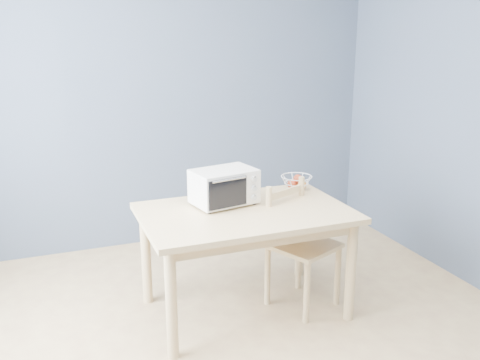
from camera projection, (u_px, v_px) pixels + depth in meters
name	position (u px, v px, depth m)	size (l,w,h in m)	color
room	(261.00, 157.00, 2.73)	(4.01, 4.51, 2.61)	tan
dining_table	(245.00, 224.00, 3.64)	(1.40, 0.90, 0.75)	#D4BB7F
toaster_oven	(222.00, 187.00, 3.68)	(0.47, 0.39, 0.25)	white
fruit_basket	(296.00, 182.00, 4.05)	(0.27, 0.27, 0.12)	white
dining_chair	(299.00, 246.00, 3.80)	(0.55, 0.55, 0.89)	#D4BB7F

